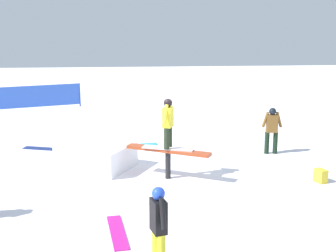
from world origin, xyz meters
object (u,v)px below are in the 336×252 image
(backpack_on_snow, at_px, (321,176))
(loose_snowboard_cyan, at_px, (137,145))
(bystander_black, at_px, (159,225))
(rail_feature, at_px, (168,153))
(main_rider_on_rail, at_px, (168,124))
(loose_snowboard_magenta, at_px, (117,232))
(loose_snowboard_navy, at_px, (46,149))
(bystander_brown, at_px, (272,128))

(backpack_on_snow, bearing_deg, loose_snowboard_cyan, -152.04)
(bystander_black, xyz_separation_m, backpack_on_snow, (4.37, 3.92, -0.64))
(rail_feature, height_order, main_rider_on_rail, main_rider_on_rail)
(rail_feature, distance_m, loose_snowboard_magenta, 3.41)
(loose_snowboard_cyan, relative_size, loose_snowboard_magenta, 0.87)
(main_rider_on_rail, distance_m, backpack_on_snow, 4.08)
(backpack_on_snow, bearing_deg, bystander_black, -68.92)
(bystander_black, height_order, loose_snowboard_cyan, bystander_black)
(loose_snowboard_navy, relative_size, loose_snowboard_magenta, 0.97)
(main_rider_on_rail, height_order, loose_snowboard_navy, main_rider_on_rail)
(rail_feature, xyz_separation_m, bystander_black, (-0.55, -4.56, 0.14))
(bystander_brown, distance_m, loose_snowboard_cyan, 4.35)
(rail_feature, distance_m, bystander_brown, 3.93)
(loose_snowboard_magenta, bearing_deg, main_rider_on_rail, 150.53)
(bystander_black, height_order, loose_snowboard_navy, bystander_black)
(bystander_brown, bearing_deg, backpack_on_snow, 104.63)
(main_rider_on_rail, height_order, backpack_on_snow, main_rider_on_rail)
(bystander_black, distance_m, loose_snowboard_navy, 8.34)
(loose_snowboard_navy, bearing_deg, bystander_black, -50.47)
(bystander_brown, bearing_deg, loose_snowboard_navy, -4.11)
(main_rider_on_rail, relative_size, bystander_black, 0.93)
(bystander_brown, distance_m, backpack_on_snow, 2.79)
(rail_feature, xyz_separation_m, loose_snowboard_navy, (-3.65, 3.14, -0.66))
(loose_snowboard_magenta, height_order, backpack_on_snow, backpack_on_snow)
(loose_snowboard_cyan, bearing_deg, backpack_on_snow, -49.35)
(loose_snowboard_magenta, distance_m, backpack_on_snow, 5.64)
(backpack_on_snow, bearing_deg, loose_snowboard_magenta, -84.98)
(rail_feature, xyz_separation_m, loose_snowboard_cyan, (-0.72, 3.34, -0.66))
(loose_snowboard_cyan, bearing_deg, rail_feature, -85.94)
(bystander_brown, height_order, loose_snowboard_navy, bystander_brown)
(loose_snowboard_navy, relative_size, backpack_on_snow, 4.33)
(bystander_black, bearing_deg, main_rider_on_rail, -21.41)
(bystander_black, height_order, backpack_on_snow, bystander_black)
(bystander_black, xyz_separation_m, loose_snowboard_magenta, (-0.70, 1.46, -0.80))
(rail_feature, distance_m, loose_snowboard_cyan, 3.47)
(bystander_brown, height_order, loose_snowboard_magenta, bystander_brown)
(bystander_black, bearing_deg, rail_feature, -21.41)
(bystander_brown, bearing_deg, loose_snowboard_cyan, -12.81)
(bystander_brown, height_order, backpack_on_snow, bystander_brown)
(bystander_black, xyz_separation_m, loose_snowboard_cyan, (-0.17, 7.90, -0.80))
(main_rider_on_rail, relative_size, loose_snowboard_magenta, 0.88)
(bystander_brown, bearing_deg, main_rider_on_rail, 36.10)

